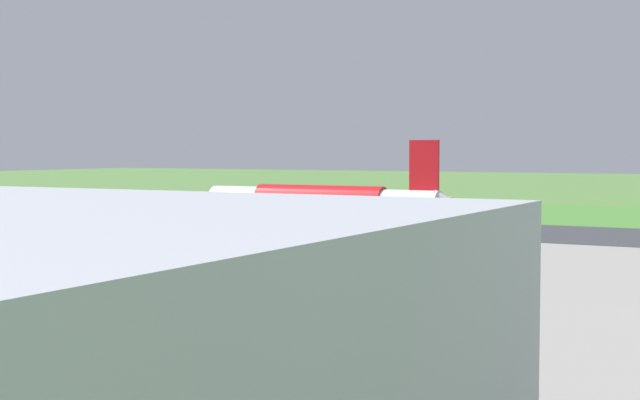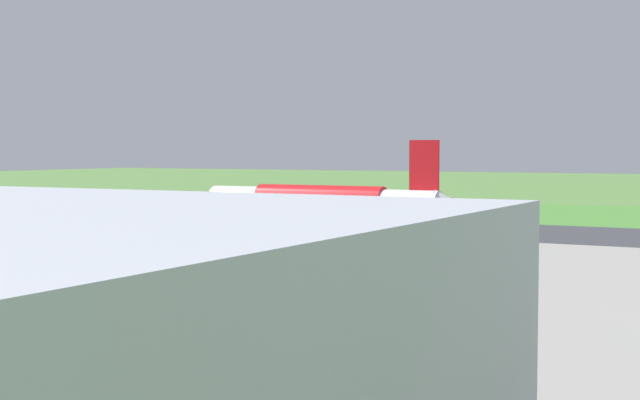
{
  "view_description": "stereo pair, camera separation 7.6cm",
  "coord_description": "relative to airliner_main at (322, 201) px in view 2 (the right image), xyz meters",
  "views": [
    {
      "loc": [
        -70.42,
        153.22,
        14.1
      ],
      "look_at": [
        12.29,
        0.0,
        4.5
      ],
      "focal_mm": 51.54,
      "sensor_mm": 36.0,
      "label": 1
    },
    {
      "loc": [
        -70.49,
        153.18,
        14.1
      ],
      "look_at": [
        12.29,
        0.0,
        4.5
      ],
      "focal_mm": 51.54,
      "sensor_mm": 36.0,
      "label": 2
    }
  ],
  "objects": [
    {
      "name": "ground_plane",
      "position": [
        -11.91,
        0.0,
        -4.35
      ],
      "size": [
        800.0,
        800.0,
        0.0
      ],
      "primitive_type": "plane",
      "color": "#547F3D"
    },
    {
      "name": "runway_asphalt",
      "position": [
        -11.91,
        0.0,
        -4.32
      ],
      "size": [
        600.0,
        33.31,
        0.06
      ],
      "primitive_type": "cube",
      "color": "#38383D",
      "rests_on": "ground"
    },
    {
      "name": "apron_concrete",
      "position": [
        -11.91,
        66.24,
        -4.33
      ],
      "size": [
        440.0,
        110.0,
        0.05
      ],
      "primitive_type": "cube",
      "color": "gray",
      "rests_on": "ground"
    },
    {
      "name": "grass_verge_foreground",
      "position": [
        -11.91,
        -41.0,
        -4.33
      ],
      "size": [
        600.0,
        80.0,
        0.04
      ],
      "primitive_type": "cube",
      "color": "#478534",
      "rests_on": "ground"
    },
    {
      "name": "airliner_main",
      "position": [
        0.0,
        0.0,
        0.0
      ],
      "size": [
        53.98,
        44.05,
        15.88
      ],
      "color": "white",
      "rests_on": "ground"
    },
    {
      "name": "service_truck_baggage",
      "position": [
        -32.69,
        42.87,
        -2.95
      ],
      "size": [
        6.2,
        3.78,
        2.65
      ],
      "color": "#B21914",
      "rests_on": "ground"
    },
    {
      "name": "service_car_followme",
      "position": [
        12.45,
        33.43,
        -3.51
      ],
      "size": [
        3.97,
        4.43,
        1.62
      ],
      "color": "gold",
      "rests_on": "ground"
    },
    {
      "name": "no_stopping_sign",
      "position": [
        12.47,
        -36.6,
        -2.83
      ],
      "size": [
        0.6,
        0.1,
        2.56
      ],
      "color": "slate",
      "rests_on": "ground"
    },
    {
      "name": "traffic_cone_orange",
      "position": [
        18.17,
        -39.48,
        -4.08
      ],
      "size": [
        0.4,
        0.4,
        0.55
      ],
      "primitive_type": "cone",
      "color": "orange",
      "rests_on": "ground"
    }
  ]
}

